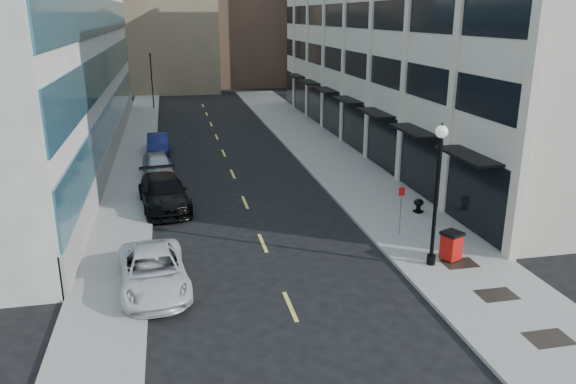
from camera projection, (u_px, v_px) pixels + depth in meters
name	position (u px, v px, depth m)	size (l,w,h in m)	color
ground	(303.00, 336.00, 18.33)	(160.00, 160.00, 0.00)	black
sidewalk_right	(342.00, 167.00, 38.45)	(5.00, 80.00, 0.15)	gray
sidewalk_left	(131.00, 179.00, 35.68)	(3.00, 80.00, 0.15)	gray
building_right	(433.00, 29.00, 44.14)	(15.30, 46.50, 18.25)	beige
skyline_tan_far	(94.00, 8.00, 84.99)	(12.00, 14.00, 22.00)	#857457
skyline_stone	(319.00, 15.00, 80.43)	(10.00, 14.00, 20.00)	beige
grate_near	(549.00, 338.00, 17.92)	(1.40, 1.00, 0.01)	black
grate_mid	(497.00, 295.00, 20.72)	(1.40, 1.00, 0.01)	black
grate_far	(459.00, 263.00, 23.33)	(1.40, 1.00, 0.01)	black
road_centerline	(238.00, 187.00, 34.19)	(0.15, 68.20, 0.01)	#D8CC4C
traffic_signal	(150.00, 57.00, 60.29)	(0.66, 0.66, 6.98)	black
car_white_van	(153.00, 271.00, 21.25)	(2.47, 5.35, 1.49)	silver
car_black_pickup	(164.00, 193.00, 30.26)	(2.40, 5.91, 1.71)	black
car_silver_sedan	(158.00, 165.00, 36.13)	(1.84, 4.58, 1.56)	#9FA3A8
car_blue_sedan	(158.00, 144.00, 42.17)	(1.58, 4.52, 1.49)	navy
trash_bin	(451.00, 245.00, 23.51)	(1.01, 1.01, 1.25)	#B8120C
lamppost	(437.00, 183.00, 22.23)	(0.50, 0.50, 5.96)	black
sign_post	(401.00, 202.00, 25.91)	(0.29, 0.07, 2.49)	slate
urn_planter	(419.00, 204.00, 29.24)	(0.52, 0.52, 0.72)	black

